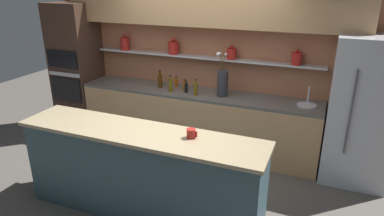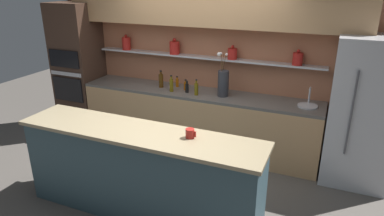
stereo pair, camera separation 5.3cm
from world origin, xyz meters
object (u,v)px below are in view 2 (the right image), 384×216
oven_tower (79,68)px  bottle_spirit_2 (161,80)px  bottle_sauce_3 (187,88)px  bottle_sauce_4 (186,86)px  flower_vase (223,83)px  sink_fixture (308,104)px  bottle_oil_0 (196,89)px  bottle_sauce_1 (177,82)px  coffee_mug (190,133)px  refrigerator (362,113)px  bottle_oil_5 (171,85)px

oven_tower → bottle_spirit_2: (1.60, 0.01, -0.05)m
oven_tower → bottle_sauce_3: size_ratio=12.05×
bottle_sauce_3 → bottle_sauce_4: bearing=123.3°
flower_vase → bottle_sauce_4: (-0.61, 0.05, -0.14)m
oven_tower → sink_fixture: (3.80, 0.01, -0.13)m
bottle_oil_0 → bottle_sauce_4: bearing=146.1°
sink_fixture → bottle_sauce_4: sink_fixture is taller
sink_fixture → bottle_sauce_1: sink_fixture is taller
bottle_sauce_4 → coffee_mug: size_ratio=1.50×
bottle_sauce_1 → flower_vase: bearing=-10.6°
bottle_oil_0 → bottle_spirit_2: bearing=168.0°
flower_vase → coffee_mug: flower_vase is taller
bottle_oil_0 → coffee_mug: bottle_oil_0 is taller
oven_tower → flower_vase: (2.62, -0.02, 0.04)m
refrigerator → bottle_oil_5: (-2.62, -0.08, 0.07)m
oven_tower → bottle_oil_0: (2.25, -0.13, -0.07)m
bottle_oil_0 → bottle_spirit_2: (-0.65, 0.14, 0.02)m
bottle_spirit_2 → bottle_sauce_3: 0.49m
bottle_oil_0 → bottle_oil_5: 0.41m
sink_fixture → bottle_spirit_2: 2.21m
oven_tower → bottle_oil_5: oven_tower is taller
refrigerator → bottle_oil_5: 2.62m
bottle_spirit_2 → bottle_oil_5: (0.24, -0.13, -0.01)m
flower_vase → bottle_spirit_2: flower_vase is taller
refrigerator → bottle_sauce_4: size_ratio=11.52×
bottle_oil_0 → bottle_sauce_3: (-0.17, 0.06, -0.02)m
bottle_sauce_3 → bottle_oil_0: bearing=-18.5°
bottle_spirit_2 → bottle_oil_5: bearing=-27.7°
refrigerator → bottle_oil_0: refrigerator is taller
refrigerator → coffee_mug: 2.32m
coffee_mug → bottle_oil_0: bearing=110.2°
refrigerator → bottle_spirit_2: bearing=179.1°
bottle_spirit_2 → coffee_mug: (1.22, -1.68, 0.04)m
bottle_sauce_4 → bottle_oil_5: bearing=-137.6°
refrigerator → oven_tower: (-4.46, 0.04, 0.13)m
oven_tower → coffee_mug: oven_tower is taller
bottle_sauce_1 → bottle_sauce_3: bearing=-38.1°
oven_tower → bottle_sauce_3: oven_tower is taller
oven_tower → bottle_sauce_4: 2.01m
bottle_oil_0 → bottle_sauce_4: 0.29m
bottle_oil_5 → bottle_sauce_1: bearing=95.2°
bottle_sauce_3 → bottle_oil_5: (-0.24, -0.05, 0.03)m
bottle_sauce_1 → coffee_mug: bearing=-61.0°
refrigerator → oven_tower: size_ratio=0.88×
bottle_oil_0 → coffee_mug: 1.65m
sink_fixture → oven_tower: bearing=-179.8°
bottle_sauce_4 → bottle_oil_0: bearing=-33.9°
bottle_spirit_2 → bottle_oil_0: bearing=-12.0°
refrigerator → oven_tower: 4.46m
bottle_oil_0 → bottle_sauce_3: 0.18m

